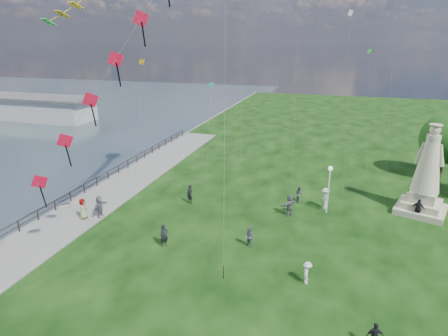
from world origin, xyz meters
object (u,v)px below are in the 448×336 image
(pier_pavilion, at_px, (24,107))
(person_11, at_px, (289,205))
(statue, at_px, (426,181))
(person_10, at_px, (83,210))
(person_6, at_px, (190,194))
(person_8, at_px, (325,198))
(person_3, at_px, (375,336))
(person_0, at_px, (164,236))
(lamppost, at_px, (329,180))
(person_7, at_px, (299,194))
(person_2, at_px, (307,273))
(person_5, at_px, (100,207))
(person_9, at_px, (418,209))
(person_1, at_px, (249,237))

(pier_pavilion, distance_m, person_11, 62.30)
(statue, xyz_separation_m, person_10, (-26.91, -9.71, -2.04))
(person_6, bearing_deg, person_8, 33.83)
(pier_pavilion, distance_m, person_8, 63.79)
(pier_pavilion, height_order, statue, statue)
(person_3, bearing_deg, person_0, -36.24)
(person_11, bearing_deg, person_6, -55.14)
(statue, height_order, lamppost, statue)
(person_0, relative_size, person_7, 1.11)
(person_2, height_order, person_3, person_3)
(person_0, xyz_separation_m, person_5, (-7.10, 2.62, 0.07))
(pier_pavilion, xyz_separation_m, person_9, (65.43, -26.40, -0.96))
(person_3, xyz_separation_m, person_11, (-5.85, 13.36, 0.22))
(pier_pavilion, bearing_deg, person_8, -24.61)
(person_2, relative_size, person_7, 0.95)
(person_1, xyz_separation_m, person_5, (-12.96, 0.96, 0.15))
(person_8, height_order, person_9, person_8)
(lamppost, relative_size, person_11, 2.20)
(person_0, relative_size, person_10, 0.97)
(person_5, bearing_deg, person_9, -72.91)
(statue, height_order, person_3, statue)
(person_9, bearing_deg, person_7, -169.03)
(person_8, bearing_deg, person_3, -2.08)
(person_11, bearing_deg, person_9, 137.67)
(person_0, distance_m, person_1, 6.09)
(person_1, relative_size, person_2, 1.06)
(person_1, xyz_separation_m, person_8, (4.83, 8.32, 0.18))
(pier_pavilion, bearing_deg, person_1, -33.27)
(person_1, bearing_deg, person_8, 91.53)
(person_0, bearing_deg, lamppost, -11.74)
(person_0, xyz_separation_m, person_10, (-8.23, 1.90, 0.02))
(person_2, bearing_deg, person_3, -145.56)
(lamppost, relative_size, person_8, 2.21)
(statue, relative_size, person_0, 4.52)
(pier_pavilion, xyz_separation_m, person_3, (61.04, -42.25, -1.11))
(lamppost, distance_m, person_7, 3.72)
(person_10, bearing_deg, pier_pavilion, 40.77)
(person_3, height_order, person_5, person_5)
(pier_pavilion, distance_m, person_3, 74.25)
(person_9, bearing_deg, person_5, -149.09)
(person_8, bearing_deg, person_6, -91.33)
(person_10, bearing_deg, person_5, -65.18)
(pier_pavilion, distance_m, person_10, 52.22)
(person_0, bearing_deg, person_7, 0.11)
(person_7, height_order, person_8, person_8)
(person_5, height_order, person_6, person_5)
(person_0, bearing_deg, pier_pavilion, 90.45)
(pier_pavilion, relative_size, person_1, 19.47)
(person_1, bearing_deg, pier_pavilion, 178.41)
(person_3, xyz_separation_m, person_6, (-14.81, 13.23, 0.16))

